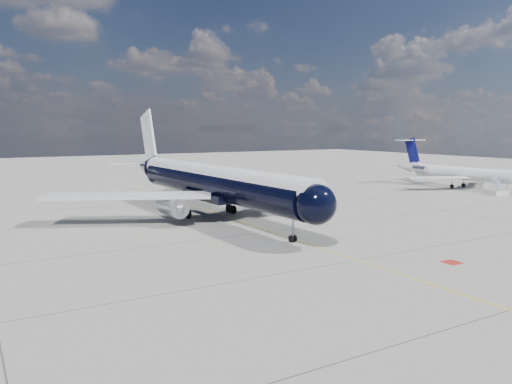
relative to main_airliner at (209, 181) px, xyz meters
The scene contains 6 objects.
ground 8.07m from the main_airliner, 75.32° to the left, with size 320.00×320.00×0.00m, color gray.
taxiway_centerline 5.25m from the main_airliner, 37.52° to the left, with size 0.16×160.00×0.01m, color yellow.
red_marking 35.11m from the main_airliner, 75.96° to the right, with size 1.60×1.60×0.01m, color maroon.
main_airliner is the anchor object (origin of this frame).
regional_jet 58.44m from the main_airliner, ahead, with size 26.23×30.15×10.21m.
boarding_stair 55.55m from the main_airliner, ahead, with size 3.47×3.84×3.47m.
Camera 1 is at (-31.17, -39.08, 12.16)m, focal length 35.00 mm.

